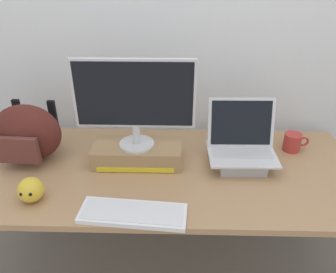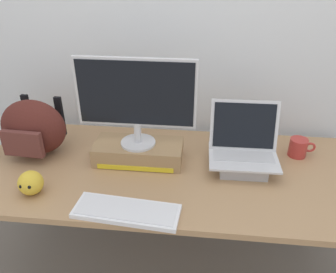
% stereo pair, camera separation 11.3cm
% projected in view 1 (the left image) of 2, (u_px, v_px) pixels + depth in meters
% --- Properties ---
extents(ground_plane, '(20.00, 20.00, 0.00)m').
position_uv_depth(ground_plane, '(168.00, 270.00, 2.01)').
color(ground_plane, '#70665B').
extents(back_wall, '(7.00, 0.10, 2.60)m').
position_uv_depth(back_wall, '(170.00, 29.00, 1.81)').
color(back_wall, silver).
rests_on(back_wall, ground).
extents(desk, '(1.88, 0.81, 0.74)m').
position_uv_depth(desk, '(168.00, 179.00, 1.68)').
color(desk, '#A87F56').
rests_on(desk, ground).
extents(toner_box_yellow, '(0.44, 0.21, 0.10)m').
position_uv_depth(toner_box_yellow, '(137.00, 153.00, 1.68)').
color(toner_box_yellow, '#9E7A51').
rests_on(toner_box_yellow, desk).
extents(desktop_monitor, '(0.56, 0.17, 0.43)m').
position_uv_depth(desktop_monitor, '(134.00, 100.00, 1.54)').
color(desktop_monitor, silver).
rests_on(desktop_monitor, toner_box_yellow).
extents(open_laptop, '(0.33, 0.26, 0.31)m').
position_uv_depth(open_laptop, '(241.00, 153.00, 1.66)').
color(open_laptop, '#ADADB2').
rests_on(open_laptop, desk).
extents(external_keyboard, '(0.44, 0.18, 0.02)m').
position_uv_depth(external_keyboard, '(133.00, 213.00, 1.35)').
color(external_keyboard, white).
rests_on(external_keyboard, desk).
extents(messenger_backpack, '(0.35, 0.27, 0.29)m').
position_uv_depth(messenger_backpack, '(27.00, 133.00, 1.66)').
color(messenger_backpack, '#4C1E19').
rests_on(messenger_backpack, desk).
extents(coffee_mug, '(0.13, 0.09, 0.10)m').
position_uv_depth(coffee_mug, '(293.00, 142.00, 1.78)').
color(coffee_mug, '#B2332D').
rests_on(coffee_mug, desk).
extents(plush_toy, '(0.11, 0.11, 0.11)m').
position_uv_depth(plush_toy, '(31.00, 190.00, 1.42)').
color(plush_toy, gold).
rests_on(plush_toy, desk).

